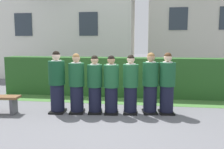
{
  "coord_description": "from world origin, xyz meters",
  "views": [
    {
      "loc": [
        0.91,
        -6.27,
        1.93
      ],
      "look_at": [
        0.0,
        0.0,
        1.05
      ],
      "focal_mm": 38.77,
      "sensor_mm": 36.0,
      "label": 1
    }
  ],
  "objects_px": {
    "student_front_row_4": "(130,86)",
    "student_front_row_0": "(57,83)",
    "student_front_row_1": "(77,85)",
    "student_front_row_2": "(95,86)",
    "student_front_row_3": "(111,86)",
    "student_front_row_6": "(167,85)",
    "student_front_row_5": "(150,85)"
  },
  "relations": [
    {
      "from": "student_front_row_0",
      "to": "student_front_row_2",
      "type": "relative_size",
      "value": 1.07
    },
    {
      "from": "student_front_row_1",
      "to": "student_front_row_5",
      "type": "bearing_deg",
      "value": 7.46
    },
    {
      "from": "student_front_row_3",
      "to": "student_front_row_6",
      "type": "distance_m",
      "value": 1.48
    },
    {
      "from": "student_front_row_1",
      "to": "student_front_row_3",
      "type": "relative_size",
      "value": 1.03
    },
    {
      "from": "student_front_row_2",
      "to": "student_front_row_3",
      "type": "relative_size",
      "value": 1.0
    },
    {
      "from": "student_front_row_4",
      "to": "student_front_row_2",
      "type": "bearing_deg",
      "value": -173.54
    },
    {
      "from": "student_front_row_0",
      "to": "student_front_row_6",
      "type": "relative_size",
      "value": 1.02
    },
    {
      "from": "student_front_row_3",
      "to": "student_front_row_5",
      "type": "bearing_deg",
      "value": 10.01
    },
    {
      "from": "student_front_row_1",
      "to": "student_front_row_3",
      "type": "bearing_deg",
      "value": 4.6
    },
    {
      "from": "student_front_row_0",
      "to": "student_front_row_5",
      "type": "height_order",
      "value": "student_front_row_0"
    },
    {
      "from": "student_front_row_1",
      "to": "student_front_row_0",
      "type": "bearing_deg",
      "value": -175.14
    },
    {
      "from": "student_front_row_4",
      "to": "student_front_row_0",
      "type": "bearing_deg",
      "value": -174.05
    },
    {
      "from": "student_front_row_1",
      "to": "student_front_row_6",
      "type": "relative_size",
      "value": 0.98
    },
    {
      "from": "student_front_row_2",
      "to": "student_front_row_3",
      "type": "xyz_separation_m",
      "value": [
        0.44,
        0.02,
        0.0
      ]
    },
    {
      "from": "student_front_row_1",
      "to": "student_front_row_6",
      "type": "height_order",
      "value": "student_front_row_6"
    },
    {
      "from": "student_front_row_0",
      "to": "student_front_row_1",
      "type": "height_order",
      "value": "student_front_row_0"
    },
    {
      "from": "student_front_row_2",
      "to": "student_front_row_6",
      "type": "xyz_separation_m",
      "value": [
        1.91,
        0.23,
        0.04
      ]
    },
    {
      "from": "student_front_row_6",
      "to": "student_front_row_1",
      "type": "bearing_deg",
      "value": -173.22
    },
    {
      "from": "student_front_row_3",
      "to": "student_front_row_0",
      "type": "bearing_deg",
      "value": -175.31
    },
    {
      "from": "student_front_row_4",
      "to": "student_front_row_6",
      "type": "bearing_deg",
      "value": 7.42
    },
    {
      "from": "student_front_row_4",
      "to": "student_front_row_6",
      "type": "distance_m",
      "value": 0.97
    },
    {
      "from": "student_front_row_2",
      "to": "student_front_row_3",
      "type": "bearing_deg",
      "value": 2.88
    },
    {
      "from": "student_front_row_3",
      "to": "student_front_row_4",
      "type": "bearing_deg",
      "value": 9.53
    },
    {
      "from": "student_front_row_1",
      "to": "student_front_row_2",
      "type": "xyz_separation_m",
      "value": [
        0.49,
        0.05,
        -0.02
      ]
    },
    {
      "from": "student_front_row_5",
      "to": "student_front_row_1",
      "type": "bearing_deg",
      "value": -172.54
    },
    {
      "from": "student_front_row_3",
      "to": "student_front_row_5",
      "type": "xyz_separation_m",
      "value": [
        1.03,
        0.18,
        0.04
      ]
    },
    {
      "from": "student_front_row_0",
      "to": "student_front_row_1",
      "type": "bearing_deg",
      "value": 4.86
    },
    {
      "from": "student_front_row_4",
      "to": "student_front_row_5",
      "type": "distance_m",
      "value": 0.53
    },
    {
      "from": "student_front_row_4",
      "to": "student_front_row_5",
      "type": "xyz_separation_m",
      "value": [
        0.52,
        0.1,
        0.03
      ]
    },
    {
      "from": "student_front_row_1",
      "to": "student_front_row_6",
      "type": "distance_m",
      "value": 2.41
    },
    {
      "from": "student_front_row_0",
      "to": "student_front_row_1",
      "type": "relative_size",
      "value": 1.04
    },
    {
      "from": "student_front_row_5",
      "to": "student_front_row_6",
      "type": "bearing_deg",
      "value": 3.72
    }
  ]
}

